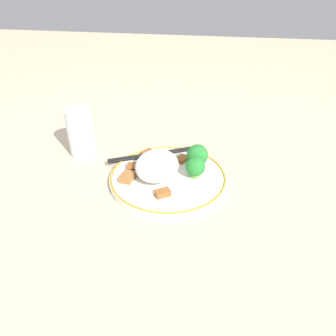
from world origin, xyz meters
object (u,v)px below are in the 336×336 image
Objects in this scene: broccoli_back_center at (197,155)px; chopsticks at (154,154)px; broccoli_back_left at (195,167)px; drinking_glass at (81,132)px; plate at (168,178)px.

chopsticks is (-0.04, -0.10, -0.03)m from broccoli_back_center.
drinking_glass is at bearing -105.64° from broccoli_back_left.
plate is at bearing -84.47° from broccoli_back_left.
broccoli_back_center reaches higher than broccoli_back_left.
drinking_glass is (-0.08, -0.22, 0.05)m from plate.
drinking_glass reaches higher than broccoli_back_left.
chopsticks is (-0.08, -0.04, 0.01)m from plate.
broccoli_back_center reaches higher than plate.
broccoli_back_center is 0.28× the size of chopsticks.
broccoli_back_center is at bearing 124.35° from plate.
drinking_glass is at bearing -91.55° from chopsticks.
drinking_glass is (-0.00, -0.18, 0.04)m from chopsticks.
chopsticks is (-0.07, -0.10, -0.02)m from broccoli_back_left.
broccoli_back_left is 0.29m from drinking_glass.
broccoli_back_left is at bearing 54.35° from chopsticks.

